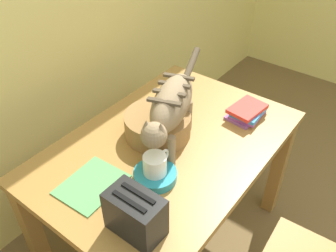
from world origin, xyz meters
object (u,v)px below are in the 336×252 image
object	(u,v)px
cat	(171,106)
dining_table	(168,158)
saucer_bowl	(155,175)
wicker_basket	(158,124)
magazine	(92,184)
toaster	(135,214)
coffee_mug	(155,164)
book_stack	(248,111)

from	to	relation	value
cat	dining_table	bearing A→B (deg)	-42.92
saucer_bowl	wicker_basket	size ratio (longest dim) A/B	0.58
magazine	toaster	size ratio (longest dim) A/B	1.28
saucer_bowl	coffee_mug	distance (m)	0.06
dining_table	saucer_bowl	distance (m)	0.25
saucer_bowl	coffee_mug	world-z (taller)	coffee_mug
magazine	wicker_basket	distance (m)	0.42
book_stack	toaster	bearing A→B (deg)	-179.68
cat	saucer_bowl	size ratio (longest dim) A/B	3.72
dining_table	magazine	bearing A→B (deg)	167.41
dining_table	book_stack	distance (m)	0.46
magazine	wicker_basket	bearing A→B (deg)	-4.24
saucer_bowl	dining_table	bearing A→B (deg)	24.10
coffee_mug	toaster	xyz separation A→B (m)	(-0.24, -0.10, 0.01)
book_stack	wicker_basket	world-z (taller)	wicker_basket
magazine	saucer_bowl	bearing A→B (deg)	-47.60
cat	book_stack	bearing A→B (deg)	-131.72
dining_table	toaster	world-z (taller)	toaster
saucer_bowl	toaster	world-z (taller)	toaster
saucer_bowl	coffee_mug	size ratio (longest dim) A/B	1.30
coffee_mug	wicker_basket	bearing A→B (deg)	36.88
cat	saucer_bowl	xyz separation A→B (m)	(-0.20, -0.07, -0.20)
saucer_bowl	wicker_basket	bearing A→B (deg)	36.52
cat	toaster	bearing A→B (deg)	92.43
cat	toaster	distance (m)	0.48
dining_table	book_stack	bearing A→B (deg)	-25.42
dining_table	magazine	size ratio (longest dim) A/B	4.81
book_stack	coffee_mug	bearing A→B (deg)	170.77
wicker_basket	coffee_mug	bearing A→B (deg)	-143.12
saucer_bowl	magazine	distance (m)	0.26
toaster	coffee_mug	bearing A→B (deg)	23.65
cat	coffee_mug	world-z (taller)	cat
book_stack	toaster	world-z (taller)	toaster
cat	saucer_bowl	distance (m)	0.29
coffee_mug	magazine	bearing A→B (deg)	135.97
dining_table	wicker_basket	size ratio (longest dim) A/B	3.99
wicker_basket	toaster	distance (m)	0.54
dining_table	cat	xyz separation A→B (m)	(-0.01, -0.02, 0.31)
toaster	magazine	bearing A→B (deg)	80.04
saucer_bowl	coffee_mug	bearing A→B (deg)	0.00
book_stack	wicker_basket	distance (m)	0.47
magazine	book_stack	xyz separation A→B (m)	(0.79, -0.28, 0.03)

